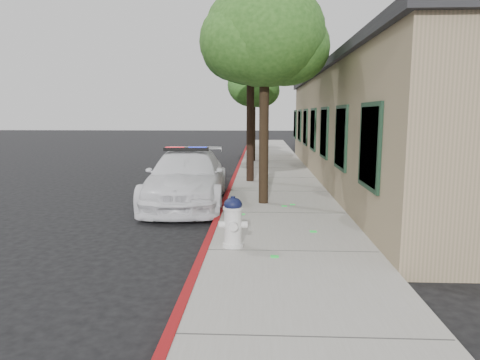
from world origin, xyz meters
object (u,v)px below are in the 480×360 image
clapboard_building (412,126)px  street_tree_mid (251,50)px  police_car (187,178)px  street_tree_near (265,40)px  fire_hydrant (233,222)px  street_tree_far (254,87)px

clapboard_building → street_tree_mid: 6.60m
police_car → street_tree_mid: size_ratio=0.87×
street_tree_near → clapboard_building: bearing=41.1°
police_car → street_tree_near: bearing=-15.1°
street_tree_near → street_tree_mid: size_ratio=0.94×
street_tree_near → street_tree_mid: 3.98m
clapboard_building → street_tree_mid: bearing=-171.6°
street_tree_mid → street_tree_near: bearing=-83.5°
clapboard_building → fire_hydrant: clapboard_building is taller
police_car → street_tree_far: street_tree_far is taller
clapboard_building → street_tree_mid: street_tree_mid is taller
police_car → street_tree_far: (1.77, 10.19, 3.13)m
police_car → street_tree_mid: 5.58m
street_tree_near → fire_hydrant: bearing=-98.4°
street_tree_mid → street_tree_far: bearing=89.8°
clapboard_building → police_car: bearing=-150.6°
clapboard_building → street_tree_near: (-5.53, -4.82, 2.34)m
clapboard_building → street_tree_far: bearing=135.5°
clapboard_building → police_car: size_ratio=3.92×
street_tree_far → street_tree_near: bearing=-87.7°
street_tree_near → street_tree_far: (-0.42, 10.67, -0.57)m
street_tree_mid → fire_hydrant: bearing=-91.0°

